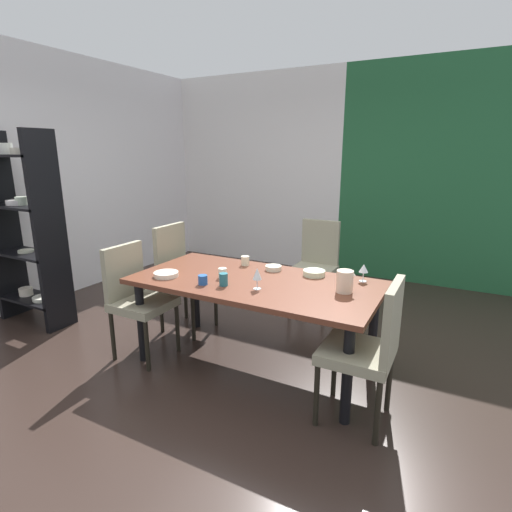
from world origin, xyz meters
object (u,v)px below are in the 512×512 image
object	(u,v)px
cup_rear	(224,279)
cup_east	(223,273)
chair_left_far	(181,273)
wine_glass_north	(257,274)
dining_table	(255,289)
serving_bowl_south	(314,273)
cup_near_window	(245,261)
chair_right_near	(370,345)
display_shelf	(26,229)
serving_bowl_west	(166,274)
chair_left_near	(136,294)
wine_glass_corner	(364,269)
cup_front	(203,280)
pitcher_near_shelf	(345,281)
chair_head_far	(316,261)
serving_bowl_center	(273,268)

from	to	relation	value
cup_rear	cup_east	distance (m)	0.19
chair_left_far	wine_glass_north	distance (m)	1.23
dining_table	chair_left_far	world-z (taller)	chair_left_far
serving_bowl_south	cup_near_window	bearing A→B (deg)	179.69
wine_glass_north	chair_right_near	bearing A→B (deg)	-8.32
display_shelf	serving_bowl_west	size ratio (longest dim) A/B	9.65
chair_left_near	cup_rear	size ratio (longest dim) A/B	10.04
wine_glass_corner	wine_glass_north	world-z (taller)	wine_glass_north
cup_front	pitcher_near_shelf	size ratio (longest dim) A/B	0.45
dining_table	cup_near_window	size ratio (longest dim) A/B	23.40
chair_left_near	wine_glass_north	size ratio (longest dim) A/B	5.94
cup_front	pitcher_near_shelf	bearing A→B (deg)	18.53
cup_front	cup_rear	size ratio (longest dim) A/B	0.76
serving_bowl_south	cup_near_window	distance (m)	0.65
wine_glass_north	chair_left_near	bearing A→B (deg)	-173.42
dining_table	wine_glass_north	world-z (taller)	wine_glass_north
chair_head_far	serving_bowl_west	bearing A→B (deg)	66.42
wine_glass_corner	pitcher_near_shelf	distance (m)	0.31
serving_bowl_south	cup_rear	world-z (taller)	cup_rear
cup_east	dining_table	bearing A→B (deg)	16.30
wine_glass_north	serving_bowl_west	xyz separation A→B (m)	(-0.79, -0.08, -0.09)
dining_table	cup_east	bearing A→B (deg)	-163.70
chair_left_near	serving_bowl_west	xyz separation A→B (m)	(0.30, 0.05, 0.21)
chair_right_near	cup_front	distance (m)	1.30
serving_bowl_center	cup_rear	world-z (taller)	cup_rear
serving_bowl_south	chair_right_near	bearing A→B (deg)	-46.39
cup_rear	display_shelf	bearing A→B (deg)	-178.76
chair_head_far	display_shelf	size ratio (longest dim) A/B	0.52
cup_near_window	dining_table	bearing A→B (deg)	-50.62
chair_right_near	serving_bowl_south	distance (m)	0.90
serving_bowl_center	cup_near_window	xyz separation A→B (m)	(-0.29, 0.02, 0.02)
serving_bowl_west	cup_rear	xyz separation A→B (m)	(0.53, 0.03, 0.03)
wine_glass_corner	cup_front	world-z (taller)	wine_glass_corner
chair_left_far	display_shelf	xyz separation A→B (m)	(-1.44, -0.58, 0.40)
serving_bowl_south	cup_near_window	xyz separation A→B (m)	(-0.65, 0.00, 0.02)
cup_east	cup_front	bearing A→B (deg)	-102.93
wine_glass_north	cup_front	distance (m)	0.43
chair_left_near	cup_near_window	bearing A→B (deg)	132.08
cup_rear	serving_bowl_center	bearing A→B (deg)	73.50
chair_head_far	cup_rear	xyz separation A→B (m)	(-0.18, -1.60, 0.23)
cup_east	pitcher_near_shelf	xyz separation A→B (m)	(0.96, 0.13, 0.04)
chair_head_far	serving_bowl_south	xyz separation A→B (m)	(0.35, -1.04, 0.20)
serving_bowl_center	pitcher_near_shelf	distance (m)	0.74
wine_glass_north	cup_near_window	size ratio (longest dim) A/B	1.96
chair_left_near	cup_front	distance (m)	0.72
serving_bowl_west	cup_rear	bearing A→B (deg)	2.87
chair_head_far	cup_front	distance (m)	1.70
chair_right_near	chair_left_far	distance (m)	2.06
serving_bowl_west	cup_front	size ratio (longest dim) A/B	2.74
chair_left_far	wine_glass_north	size ratio (longest dim) A/B	6.39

